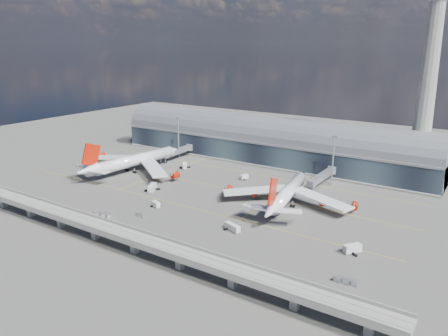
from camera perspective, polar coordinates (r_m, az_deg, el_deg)
The scene contains 20 objects.
ground at distance 206.60m, azimuth -4.77°, elevation -3.78°, with size 500.00×500.00×0.00m, color #474744.
taxi_lines at distance 223.37m, azimuth -1.27°, elevation -2.19°, with size 200.00×80.12×0.01m.
terminal at distance 266.51m, azimuth 5.58°, elevation 3.27°, with size 200.00×30.00×28.00m.
control_tower at distance 238.53m, azimuth 25.08°, elevation 10.18°, with size 19.00×19.00×103.00m.
guideway at distance 168.14m, azimuth -16.55°, elevation -7.24°, with size 220.00×8.50×7.20m.
floodlight_mast_left at distance 274.48m, azimuth -5.98°, elevation 4.12°, with size 3.00×0.70×25.70m.
floodlight_mast_right at distance 226.05m, azimuth 14.06°, elevation 1.14°, with size 3.00×0.70×25.70m.
airliner_left at distance 249.96m, azimuth -11.85°, elevation 0.92°, with size 67.37×70.84×21.58m.
airliner_right at distance 196.54m, azimuth 8.28°, elevation -3.32°, with size 60.88×63.71×20.30m.
jet_bridge_left at distance 273.82m, azimuth -5.89°, elevation 2.28°, with size 4.40×28.00×7.25m.
jet_bridge_right at distance 225.91m, azimuth 12.79°, elevation -1.01°, with size 4.40×32.00×7.25m.
service_truck_0 at distance 216.49m, azimuth -9.35°, elevation -2.54°, with size 5.94×8.18×3.26m.
service_truck_1 at distance 195.32m, azimuth -8.91°, elevation -4.72°, with size 4.72×3.07×2.52m.
service_truck_2 at distance 169.73m, azimuth 1.10°, elevation -7.74°, with size 7.79×4.42×2.72m.
service_truck_3 at distance 159.15m, azimuth 16.41°, elevation -10.07°, with size 5.76×6.54×3.07m.
service_truck_4 at distance 232.02m, azimuth 2.64°, elevation -1.16°, with size 3.39×4.96×2.63m.
service_truck_5 at distance 253.11m, azimuth -5.14°, elevation 0.31°, with size 5.66×6.43×3.02m.
cargo_train_0 at distance 186.23m, azimuth -10.84°, elevation -6.02°, with size 4.61×1.52×1.56m.
cargo_train_1 at distance 189.75m, azimuth -16.01°, elevation -5.92°, with size 10.25×5.91×1.75m.
cargo_train_2 at distance 140.40m, azimuth 15.69°, elevation -14.03°, with size 7.59×2.30×1.67m.
Camera 1 is at (121.20, -152.07, 69.77)m, focal length 35.00 mm.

